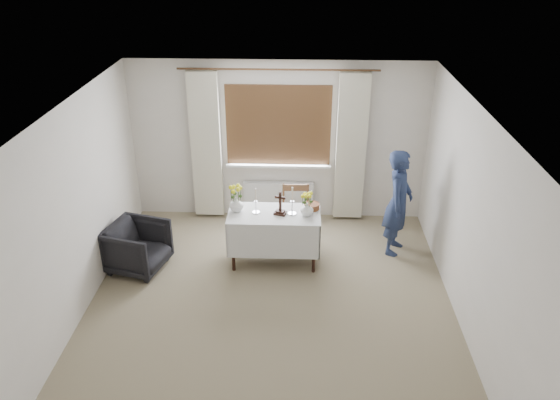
# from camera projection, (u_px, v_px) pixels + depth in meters

# --- Properties ---
(ground) EXTENTS (5.00, 5.00, 0.00)m
(ground) POSITION_uv_depth(u_px,v_px,m) (270.00, 311.00, 6.66)
(ground) COLOR gray
(ground) RESTS_ON ground
(altar_table) EXTENTS (1.24, 0.64, 0.76)m
(altar_table) POSITION_uv_depth(u_px,v_px,m) (274.00, 238.00, 7.47)
(altar_table) COLOR white
(altar_table) RESTS_ON ground
(wooden_chair) EXTENTS (0.43, 0.43, 0.89)m
(wooden_chair) POSITION_uv_depth(u_px,v_px,m) (296.00, 217.00, 7.86)
(wooden_chair) COLOR #54371C
(wooden_chair) RESTS_ON ground
(armchair) EXTENTS (0.89, 0.88, 0.67)m
(armchair) POSITION_uv_depth(u_px,v_px,m) (138.00, 247.00, 7.34)
(armchair) COLOR black
(armchair) RESTS_ON ground
(person) EXTENTS (0.54, 0.66, 1.54)m
(person) POSITION_uv_depth(u_px,v_px,m) (398.00, 202.00, 7.57)
(person) COLOR navy
(person) RESTS_ON ground
(radiator) EXTENTS (1.10, 0.10, 0.60)m
(radiator) POSITION_uv_depth(u_px,v_px,m) (278.00, 200.00, 8.68)
(radiator) COLOR silver
(radiator) RESTS_ON ground
(wooden_cross) EXTENTS (0.18, 0.15, 0.33)m
(wooden_cross) POSITION_uv_depth(u_px,v_px,m) (280.00, 203.00, 7.20)
(wooden_cross) COLOR black
(wooden_cross) RESTS_ON altar_table
(candlestick_left) EXTENTS (0.12, 0.12, 0.36)m
(candlestick_left) POSITION_uv_depth(u_px,v_px,m) (256.00, 201.00, 7.24)
(candlestick_left) COLOR silver
(candlestick_left) RESTS_ON altar_table
(candlestick_right) EXTENTS (0.11, 0.11, 0.40)m
(candlestick_right) POSITION_uv_depth(u_px,v_px,m) (292.00, 201.00, 7.19)
(candlestick_right) COLOR silver
(candlestick_right) RESTS_ON altar_table
(flower_vase_left) EXTENTS (0.23, 0.23, 0.20)m
(flower_vase_left) POSITION_uv_depth(u_px,v_px,m) (236.00, 204.00, 7.32)
(flower_vase_left) COLOR white
(flower_vase_left) RESTS_ON altar_table
(flower_vase_right) EXTENTS (0.21, 0.21, 0.18)m
(flower_vase_right) POSITION_uv_depth(u_px,v_px,m) (307.00, 209.00, 7.21)
(flower_vase_right) COLOR white
(flower_vase_right) RESTS_ON altar_table
(wicker_basket) EXTENTS (0.25, 0.25, 0.08)m
(wicker_basket) POSITION_uv_depth(u_px,v_px,m) (312.00, 206.00, 7.40)
(wicker_basket) COLOR brown
(wicker_basket) RESTS_ON altar_table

